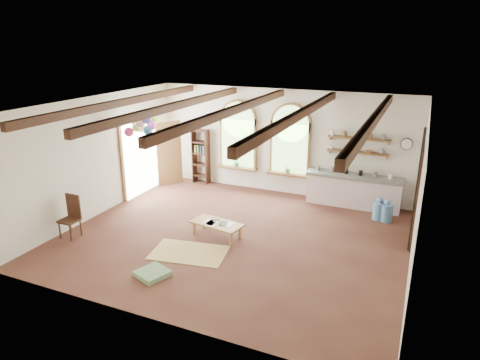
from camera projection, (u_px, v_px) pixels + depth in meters
The scene contains 27 objects.
floor at pixel (234, 237), 10.45m from camera, with size 8.00×8.00×0.00m, color #543122.
ceiling_beams at pixel (234, 110), 9.46m from camera, with size 6.20×6.80×0.18m, color #3A2112, non-canonical shape.
window_left at pixel (238, 137), 13.44m from camera, with size 1.30×0.28×2.20m.
window_right at pixel (290, 143), 12.79m from camera, with size 1.30×0.28×2.20m.
left_doorway at pixel (141, 156), 13.14m from camera, with size 0.10×1.90×2.50m, color brown.
right_doorway at pixel (416, 198), 9.91m from camera, with size 0.10×1.30×2.40m, color black.
kitchen_counter at pixel (353, 190), 12.21m from camera, with size 2.68×0.62×0.94m.
wall_shelf_lower at pixel (358, 152), 12.02m from camera, with size 1.70×0.24×0.04m, color brown.
wall_shelf_upper at pixel (359, 139), 11.90m from camera, with size 1.70×0.24×0.04m, color brown.
wall_clock at pixel (407, 144), 11.50m from camera, with size 0.32×0.32×0.04m, color black.
bookshelf at pixel (201, 156), 14.07m from camera, with size 0.53×0.32×1.80m.
coffee_table at pixel (217, 224), 10.37m from camera, with size 1.33×0.77×0.36m.
side_chair at pixel (71, 225), 10.37m from camera, with size 0.42×0.42×1.05m.
floor_mat at pixel (189, 253), 9.66m from camera, with size 1.67×1.03×0.02m, color tan.
floor_cushion at pixel (153, 273), 8.74m from camera, with size 0.58×0.58×0.10m, color #64875D.
water_jug_a at pixel (379, 210), 11.36m from camera, with size 0.32×0.32×0.62m.
water_jug_b at pixel (387, 212), 11.25m from camera, with size 0.32×0.32×0.62m.
balloon_cluster at pixel (141, 124), 11.84m from camera, with size 0.93×0.93×1.16m.
table_book at pixel (213, 218), 10.58m from camera, with size 0.16×0.23×0.02m, color olive.
tablet at pixel (223, 223), 10.32m from camera, with size 0.18×0.26×0.01m, color black.
potted_plant_left at pixel (237, 162), 13.59m from camera, with size 0.27×0.23×0.30m, color #598C4C.
potted_plant_right at pixel (288, 168), 12.95m from camera, with size 0.27×0.23×0.30m, color #598C4C.
shelf_cup_a at pixel (331, 147), 12.29m from camera, with size 0.12×0.10×0.10m, color white.
shelf_cup_b at pixel (344, 149), 12.15m from camera, with size 0.10×0.10×0.09m, color beige.
shelf_bowl_a at pixel (356, 151), 12.03m from camera, with size 0.22×0.22×0.05m, color beige.
shelf_bowl_b at pixel (369, 152), 11.89m from camera, with size 0.20×0.20×0.06m, color #8C664C.
shelf_vase at pixel (382, 151), 11.74m from camera, with size 0.18×0.18×0.19m, color slate.
Camera 1 is at (3.90, -8.62, 4.64)m, focal length 32.00 mm.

